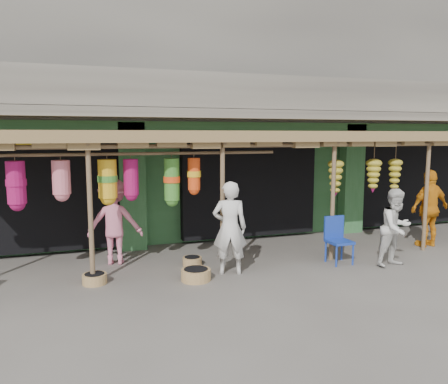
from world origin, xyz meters
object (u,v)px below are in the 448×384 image
object	(u,v)px
blue_chair	(337,237)
person_shopper	(115,222)
person_right	(396,228)
person_vendor	(429,208)
person_front	(230,228)

from	to	relation	value
blue_chair	person_shopper	bearing A→B (deg)	161.37
person_right	person_vendor	xyz separation A→B (m)	(1.88, 1.09, 0.13)
blue_chair	person_right	world-z (taller)	person_right
person_right	person_vendor	bearing A→B (deg)	19.65
person_front	person_right	world-z (taller)	person_front
person_front	person_right	bearing A→B (deg)	-173.75
person_vendor	person_shopper	world-z (taller)	person_vendor
blue_chair	person_right	xyz separation A→B (m)	(1.00, -0.60, 0.26)
person_right	person_front	bearing A→B (deg)	159.60
person_right	person_shopper	world-z (taller)	person_shopper
blue_chair	person_front	xyz separation A→B (m)	(-2.42, -0.01, 0.36)
person_right	person_vendor	distance (m)	2.18
person_shopper	person_front	bearing A→B (deg)	158.38
person_right	person_shopper	bearing A→B (deg)	149.33
person_front	person_shopper	xyz separation A→B (m)	(-2.07, 1.42, -0.02)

